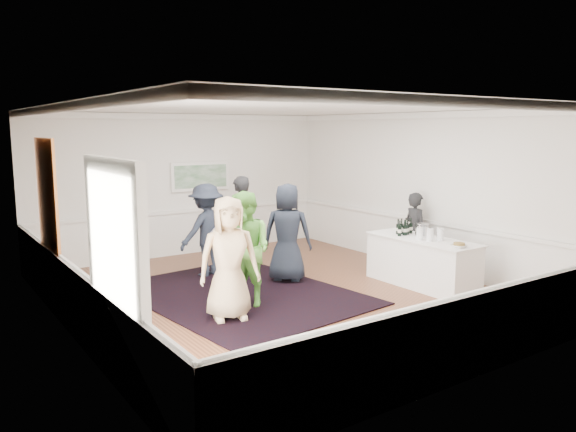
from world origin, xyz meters
TOP-DOWN VIEW (x-y plane):
  - floor at (0.00, 0.00)m, footprint 8.00×8.00m
  - ceiling at (0.00, 0.00)m, footprint 7.00×8.00m
  - wall_left at (-3.50, 0.00)m, footprint 0.02×8.00m
  - wall_right at (3.50, 0.00)m, footprint 0.02×8.00m
  - wall_back at (0.00, 4.00)m, footprint 7.00×0.02m
  - wall_front at (0.00, -4.00)m, footprint 7.00×0.02m
  - wainscoting at (0.00, 0.00)m, footprint 7.00×8.00m
  - mirror at (-3.45, 1.30)m, footprint 0.05×1.25m
  - doorway at (-3.45, -1.90)m, footprint 0.10×1.78m
  - landscape_painting at (0.40, 3.95)m, footprint 1.44×0.06m
  - area_rug at (-0.56, 0.42)m, footprint 3.63×4.51m
  - serving_table at (2.46, -0.96)m, footprint 0.83×2.19m
  - bartender at (3.20, -0.10)m, footprint 0.47×0.64m
  - guest_tan at (-1.34, -0.58)m, footprint 1.05×0.83m
  - guest_green at (-0.78, -0.14)m, footprint 0.94×1.08m
  - guest_lilac at (-0.56, 0.81)m, footprint 0.99×0.66m
  - guest_dark_a at (-0.46, 1.94)m, footprint 1.29×0.91m
  - guest_dark_b at (0.39, 2.12)m, footprint 0.73×0.52m
  - guest_navy at (0.61, 0.70)m, footprint 1.07×1.06m
  - wine_bottles at (2.46, -0.49)m, footprint 0.45×0.23m
  - juice_pitchers at (2.40, -1.18)m, footprint 0.36×0.38m
  - ice_bucket at (2.56, -0.84)m, footprint 0.26×0.26m
  - nut_bowl at (2.36, -1.85)m, footprint 0.26×0.26m

SIDE VIEW (x-z plane):
  - floor at x=0.00m, z-range 0.00..0.00m
  - area_rug at x=-0.56m, z-range 0.00..0.02m
  - serving_table at x=2.46m, z-range 0.00..0.89m
  - wainscoting at x=0.00m, z-range 0.00..1.00m
  - guest_lilac at x=-0.56m, z-range 0.00..1.56m
  - bartender at x=3.20m, z-range 0.00..1.60m
  - guest_dark_a at x=-0.46m, z-range 0.00..1.81m
  - nut_bowl at x=2.36m, z-range 0.88..0.96m
  - guest_navy at x=0.61m, z-range 0.00..1.86m
  - guest_green at x=-0.78m, z-range 0.00..1.87m
  - guest_tan at x=-1.34m, z-range 0.00..1.88m
  - guest_dark_b at x=0.39m, z-range 0.00..1.91m
  - ice_bucket at x=2.56m, z-range 0.88..1.12m
  - juice_pitchers at x=2.40m, z-range 0.88..1.12m
  - wine_bottles at x=2.46m, z-range 0.88..1.19m
  - doorway at x=-3.45m, z-range 0.14..2.70m
  - wall_left at x=-3.50m, z-range 0.00..3.20m
  - wall_right at x=3.50m, z-range 0.00..3.20m
  - wall_back at x=0.00m, z-range 0.00..3.20m
  - wall_front at x=0.00m, z-range 0.00..3.20m
  - landscape_painting at x=0.40m, z-range 1.45..2.11m
  - mirror at x=-3.45m, z-range 0.88..2.73m
  - ceiling at x=0.00m, z-range 3.19..3.21m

